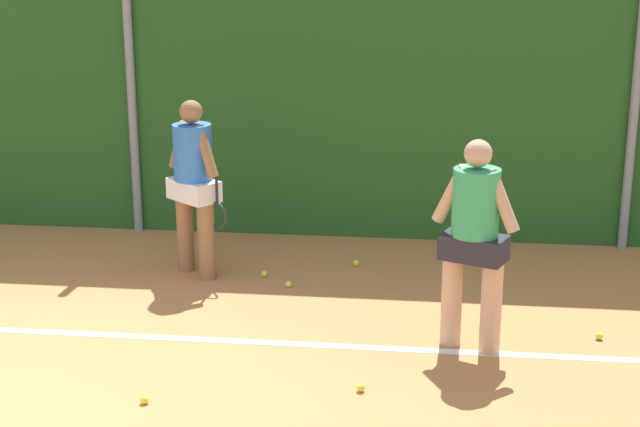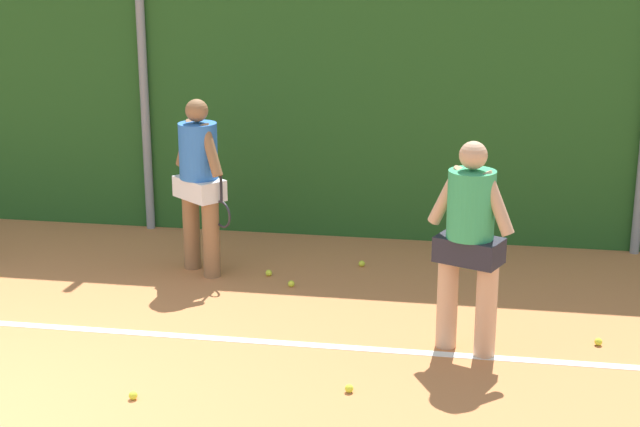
{
  "view_description": "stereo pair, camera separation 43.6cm",
  "coord_description": "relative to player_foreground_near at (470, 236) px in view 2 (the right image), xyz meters",
  "views": [
    {
      "loc": [
        3.42,
        -5.66,
        3.43
      ],
      "look_at": [
        2.42,
        2.85,
        0.92
      ],
      "focal_mm": 54.64,
      "sensor_mm": 36.0,
      "label": 1
    },
    {
      "loc": [
        3.85,
        -5.6,
        3.43
      ],
      "look_at": [
        2.42,
        2.85,
        0.92
      ],
      "focal_mm": 54.64,
      "sensor_mm": 36.0,
      "label": 2
    }
  ],
  "objects": [
    {
      "name": "player_foreground_near",
      "position": [
        0.0,
        0.0,
        0.0
      ],
      "size": [
        0.71,
        0.49,
        1.81
      ],
      "rotation": [
        0.0,
        0.0,
        2.74
      ],
      "color": "tan",
      "rests_on": "ground_plane"
    },
    {
      "name": "player_midcourt",
      "position": [
        -2.74,
        1.53,
        -0.0
      ],
      "size": [
        0.7,
        0.58,
        1.81
      ],
      "rotation": [
        0.0,
        0.0,
        5.6
      ],
      "color": "#8C603D",
      "rests_on": "ground_plane"
    },
    {
      "name": "hedge_fence_backdrop",
      "position": [
        -3.79,
        3.11,
        0.61
      ],
      "size": [
        19.3,
        0.25,
        3.26
      ],
      "primitive_type": "cube",
      "color": "#23511E",
      "rests_on": "ground_plane"
    },
    {
      "name": "tennis_ball_7",
      "position": [
        -2.04,
        1.53,
        -0.98
      ],
      "size": [
        0.07,
        0.07,
        0.07
      ],
      "primitive_type": "sphere",
      "color": "#CCDB33",
      "rests_on": "ground_plane"
    },
    {
      "name": "tennis_ball_8",
      "position": [
        -0.86,
        -0.93,
        -0.98
      ],
      "size": [
        0.07,
        0.07,
        0.07
      ],
      "primitive_type": "sphere",
      "color": "#CCDB33",
      "rests_on": "ground_plane"
    },
    {
      "name": "tennis_ball_10",
      "position": [
        -2.46,
        -1.32,
        -0.98
      ],
      "size": [
        0.07,
        0.07,
        0.07
      ],
      "primitive_type": "sphere",
      "color": "#CCDB33",
      "rests_on": "ground_plane"
    },
    {
      "name": "tennis_ball_11",
      "position": [
        -1.13,
        1.97,
        -0.98
      ],
      "size": [
        0.07,
        0.07,
        0.07
      ],
      "primitive_type": "sphere",
      "color": "#CCDB33",
      "rests_on": "ground_plane"
    },
    {
      "name": "fence_post_center",
      "position": [
        -3.79,
        2.93,
        0.78
      ],
      "size": [
        0.1,
        0.1,
        3.59
      ],
      "primitive_type": "cylinder",
      "color": "gray",
      "rests_on": "ground_plane"
    },
    {
      "name": "court_baseline_paint",
      "position": [
        -3.79,
        -0.11,
        -1.01
      ],
      "size": [
        14.11,
        0.1,
        0.01
      ],
      "primitive_type": "cube",
      "color": "white",
      "rests_on": "ground_plane"
    },
    {
      "name": "tennis_ball_0",
      "position": [
        -1.75,
        1.25,
        -0.98
      ],
      "size": [
        0.07,
        0.07,
        0.07
      ],
      "primitive_type": "sphere",
      "color": "#CCDB33",
      "rests_on": "ground_plane"
    },
    {
      "name": "ground_plane",
      "position": [
        -3.79,
        -0.56,
        -1.02
      ],
      "size": [
        29.7,
        29.7,
        0.0
      ],
      "primitive_type": "plane",
      "color": "#C67542"
    },
    {
      "name": "tennis_ball_4",
      "position": [
        1.13,
        0.3,
        -0.98
      ],
      "size": [
        0.07,
        0.07,
        0.07
      ],
      "primitive_type": "sphere",
      "color": "#CCDB33",
      "rests_on": "ground_plane"
    }
  ]
}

